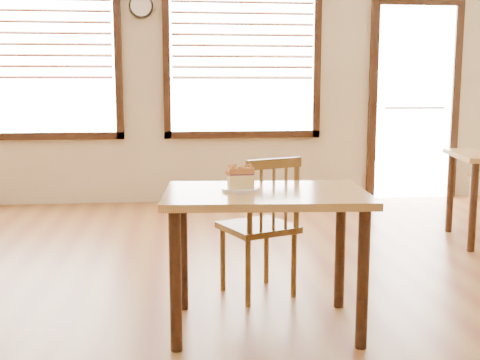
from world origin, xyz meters
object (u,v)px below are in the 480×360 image
object	(u,v)px
cafe_table_main	(266,213)
cake_slice	(241,176)
wall_clock	(141,6)
plate	(241,189)
cafe_chair_main	(261,226)

from	to	relation	value
cafe_table_main	cake_slice	world-z (taller)	cake_slice
wall_clock	cake_slice	bearing A→B (deg)	-79.51
wall_clock	plate	size ratio (longest dim) A/B	1.28
wall_clock	cafe_chair_main	xyz separation A→B (m)	(0.85, -3.15, -1.70)
wall_clock	cake_slice	distance (m)	3.90
cafe_table_main	plate	distance (m)	0.18
cafe_chair_main	cafe_table_main	bearing A→B (deg)	61.80
wall_clock	cafe_table_main	size ratio (longest dim) A/B	0.23
wall_clock	cafe_table_main	world-z (taller)	wall_clock
plate	cake_slice	world-z (taller)	cake_slice
cafe_chair_main	plate	xyz separation A→B (m)	(-0.18, -0.46, 0.31)
cafe_table_main	plate	xyz separation A→B (m)	(-0.13, 0.03, 0.12)
plate	cake_slice	size ratio (longest dim) A/B	1.39
cafe_chair_main	plate	bearing A→B (deg)	46.16
plate	cafe_chair_main	bearing A→B (deg)	68.65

